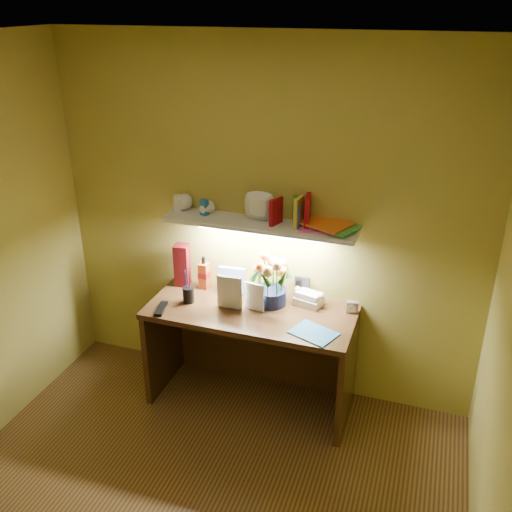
{
  "coord_description": "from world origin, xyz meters",
  "views": [
    {
      "loc": [
        1.1,
        -1.95,
        2.68
      ],
      "look_at": [
        -0.01,
        1.35,
        1.08
      ],
      "focal_mm": 40.0,
      "sensor_mm": 36.0,
      "label": 1
    }
  ],
  "objects": [
    {
      "name": "desk_book_a",
      "position": [
        -0.23,
        1.18,
        0.87
      ],
      "size": [
        0.18,
        0.03,
        0.24
      ],
      "primitive_type": "imported",
      "rotation": [
        0.0,
        0.0,
        -0.04
      ],
      "color": "silver",
      "rests_on": "desk"
    },
    {
      "name": "desk",
      "position": [
        0.0,
        1.2,
        0.38
      ],
      "size": [
        1.4,
        0.6,
        0.75
      ],
      "primitive_type": "cube",
      "color": "#32210D",
      "rests_on": "ground"
    },
    {
      "name": "whisky_box",
      "position": [
        -0.59,
        1.39,
        0.91
      ],
      "size": [
        0.12,
        0.12,
        0.31
      ],
      "primitive_type": "cube",
      "rotation": [
        0.0,
        0.0,
        0.17
      ],
      "color": "#4E0A0D",
      "rests_on": "desk"
    },
    {
      "name": "desk_book_b",
      "position": [
        -0.05,
        1.22,
        0.85
      ],
      "size": [
        0.14,
        0.04,
        0.2
      ],
      "primitive_type": "imported",
      "rotation": [
        0.0,
        0.0,
        -0.18
      ],
      "color": "white",
      "rests_on": "desk"
    },
    {
      "name": "wall_shelf",
      "position": [
        0.04,
        1.38,
        1.33
      ],
      "size": [
        1.31,
        0.35,
        0.24
      ],
      "color": "white",
      "rests_on": "ground"
    },
    {
      "name": "blue_folder",
      "position": [
        0.47,
        1.05,
        0.75
      ],
      "size": [
        0.33,
        0.29,
        0.01
      ],
      "primitive_type": "cube",
      "rotation": [
        0.0,
        0.0,
        -0.38
      ],
      "color": "#1F6FB7",
      "rests_on": "desk"
    },
    {
      "name": "whisky_bottle",
      "position": [
        -0.42,
        1.4,
        0.87
      ],
      "size": [
        0.07,
        0.07,
        0.24
      ],
      "primitive_type": null,
      "rotation": [
        0.0,
        0.0,
        -0.04
      ],
      "color": "#C24B1D",
      "rests_on": "desk"
    },
    {
      "name": "pen_cup",
      "position": [
        -0.44,
        1.17,
        0.84
      ],
      "size": [
        0.08,
        0.08,
        0.19
      ],
      "primitive_type": "cylinder",
      "rotation": [
        0.0,
        0.0,
        0.02
      ],
      "color": "black",
      "rests_on": "desk"
    },
    {
      "name": "telephone",
      "position": [
        0.35,
        1.4,
        0.8
      ],
      "size": [
        0.21,
        0.17,
        0.11
      ],
      "primitive_type": null,
      "rotation": [
        0.0,
        0.0,
        -0.23
      ],
      "color": "white",
      "rests_on": "desk"
    },
    {
      "name": "desk_clock",
      "position": [
        0.65,
        1.39,
        0.79
      ],
      "size": [
        0.08,
        0.06,
        0.08
      ],
      "primitive_type": "cube",
      "rotation": [
        0.0,
        0.0,
        0.22
      ],
      "color": "#B9BABE",
      "rests_on": "desk"
    },
    {
      "name": "art_card",
      "position": [
        -0.21,
        1.4,
        0.84
      ],
      "size": [
        0.19,
        0.06,
        0.19
      ],
      "primitive_type": null,
      "rotation": [
        0.0,
        0.0,
        0.1
      ],
      "color": "white",
      "rests_on": "desk"
    },
    {
      "name": "flower_bouquet",
      "position": [
        0.1,
        1.33,
        0.94
      ],
      "size": [
        0.29,
        0.29,
        0.38
      ],
      "primitive_type": null,
      "rotation": [
        0.0,
        0.0,
        -0.22
      ],
      "color": "#0E193D",
      "rests_on": "desk"
    },
    {
      "name": "tv_remote",
      "position": [
        -0.57,
        1.01,
        0.76
      ],
      "size": [
        0.09,
        0.19,
        0.02
      ],
      "primitive_type": "cube",
      "rotation": [
        0.0,
        0.0,
        0.22
      ],
      "color": "black",
      "rests_on": "desk"
    }
  ]
}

